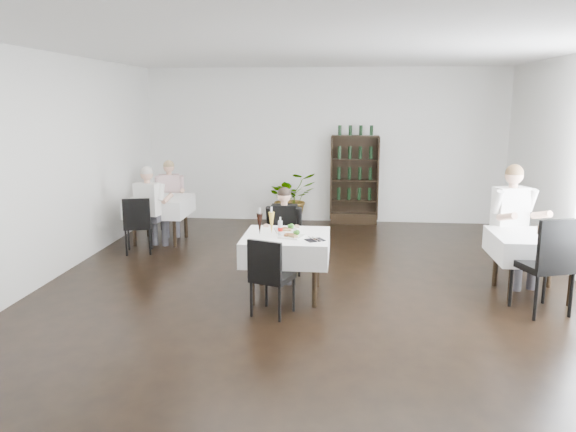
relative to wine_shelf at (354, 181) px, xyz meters
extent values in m
plane|color=black|center=(-0.60, -4.31, -0.85)|extent=(9.00, 9.00, 0.00)
plane|color=white|center=(-0.60, -4.31, 2.15)|extent=(9.00, 9.00, 0.00)
plane|color=white|center=(-0.60, 0.19, 0.65)|extent=(7.00, 0.00, 7.00)
plane|color=white|center=(-0.60, -8.81, 0.65)|extent=(7.00, 0.00, 7.00)
plane|color=white|center=(-4.10, -4.31, 0.65)|extent=(0.00, 9.00, 9.00)
cube|color=black|center=(0.00, 0.01, -0.75)|extent=(0.90, 0.28, 0.20)
cylinder|color=black|center=(-1.27, -4.68, -0.49)|extent=(0.06, 0.06, 0.71)
cylinder|color=black|center=(-1.27, -3.95, -0.49)|extent=(0.06, 0.06, 0.71)
cylinder|color=black|center=(-0.53, -4.68, -0.49)|extent=(0.06, 0.06, 0.71)
cylinder|color=black|center=(-0.53, -3.95, -0.49)|extent=(0.06, 0.06, 0.71)
cube|color=black|center=(-0.90, -4.31, -0.12)|extent=(0.85, 0.85, 0.04)
cube|color=white|center=(-0.90, -4.31, -0.23)|extent=(1.03, 1.03, 0.30)
cylinder|color=black|center=(-3.64, -2.15, -0.49)|extent=(0.06, 0.06, 0.71)
cylinder|color=black|center=(-3.64, -1.47, -0.49)|extent=(0.06, 0.06, 0.71)
cylinder|color=black|center=(-2.96, -2.15, -0.49)|extent=(0.06, 0.06, 0.71)
cylinder|color=black|center=(-2.96, -1.47, -0.49)|extent=(0.06, 0.06, 0.71)
cube|color=black|center=(-3.30, -1.81, -0.12)|extent=(0.80, 0.80, 0.04)
cube|color=white|center=(-3.30, -1.81, -0.23)|extent=(0.98, 0.98, 0.30)
cylinder|color=black|center=(1.76, -4.35, -0.49)|extent=(0.06, 0.06, 0.71)
cylinder|color=black|center=(1.76, -3.67, -0.49)|extent=(0.06, 0.06, 0.71)
cylinder|color=black|center=(2.44, -4.35, -0.49)|extent=(0.06, 0.06, 0.71)
cylinder|color=black|center=(2.44, -3.67, -0.49)|extent=(0.06, 0.06, 0.71)
cube|color=black|center=(2.10, -4.01, -0.12)|extent=(0.80, 0.80, 0.04)
cube|color=white|center=(2.10, -4.01, -0.23)|extent=(0.98, 0.98, 0.30)
imported|color=#24561D|center=(-1.22, -0.14, -0.34)|extent=(1.17, 1.11, 1.02)
cylinder|color=black|center=(-1.22, -3.87, -0.63)|extent=(0.03, 0.03, 0.44)
cylinder|color=black|center=(-1.18, -3.49, -0.63)|extent=(0.03, 0.03, 0.44)
cylinder|color=black|center=(-0.84, -3.91, -0.63)|extent=(0.03, 0.03, 0.44)
cylinder|color=black|center=(-0.80, -3.53, -0.63)|extent=(0.03, 0.03, 0.44)
cube|color=black|center=(-1.01, -3.70, -0.38)|extent=(0.48, 0.48, 0.07)
cube|color=black|center=(-0.99, -3.50, -0.12)|extent=(0.44, 0.09, 0.48)
cylinder|color=black|center=(-0.77, -4.84, -0.64)|extent=(0.03, 0.03, 0.41)
cylinder|color=black|center=(-0.89, -5.17, -0.64)|extent=(0.03, 0.03, 0.41)
cylinder|color=black|center=(-1.10, -4.72, -0.64)|extent=(0.03, 0.03, 0.41)
cylinder|color=black|center=(-1.22, -5.05, -0.64)|extent=(0.03, 0.03, 0.41)
cube|color=black|center=(-0.99, -4.94, -0.41)|extent=(0.52, 0.52, 0.06)
cube|color=black|center=(-1.06, -5.12, -0.18)|extent=(0.40, 0.18, 0.44)
cylinder|color=black|center=(-3.65, -1.30, -0.65)|extent=(0.03, 0.03, 0.40)
cylinder|color=black|center=(-3.57, -0.96, -0.65)|extent=(0.03, 0.03, 0.40)
cylinder|color=black|center=(-3.31, -1.38, -0.65)|extent=(0.03, 0.03, 0.40)
cylinder|color=black|center=(-3.23, -1.04, -0.65)|extent=(0.03, 0.03, 0.40)
cube|color=black|center=(-3.44, -1.17, -0.42)|extent=(0.48, 0.48, 0.06)
cube|color=black|center=(-3.40, -0.99, -0.18)|extent=(0.40, 0.13, 0.44)
cylinder|color=black|center=(-3.30, -2.31, -0.64)|extent=(0.03, 0.03, 0.41)
cylinder|color=black|center=(-3.20, -2.65, -0.64)|extent=(0.03, 0.03, 0.41)
cylinder|color=black|center=(-3.64, -2.41, -0.64)|extent=(0.03, 0.03, 0.41)
cylinder|color=black|center=(-3.55, -2.75, -0.64)|extent=(0.03, 0.03, 0.41)
cube|color=black|center=(-3.42, -2.53, -0.41)|extent=(0.51, 0.51, 0.06)
cube|color=black|center=(-3.37, -2.71, -0.17)|extent=(0.41, 0.15, 0.45)
cylinder|color=black|center=(2.09, -3.58, -0.59)|extent=(0.04, 0.04, 0.52)
cylinder|color=black|center=(1.92, -3.16, -0.59)|extent=(0.04, 0.04, 0.52)
cylinder|color=black|center=(2.51, -3.41, -0.59)|extent=(0.04, 0.04, 0.52)
cylinder|color=black|center=(2.34, -2.99, -0.59)|extent=(0.04, 0.04, 0.52)
cube|color=black|center=(2.21, -3.28, -0.29)|extent=(0.67, 0.67, 0.08)
cube|color=black|center=(2.13, -3.06, 0.01)|extent=(0.50, 0.24, 0.57)
cylinder|color=black|center=(2.16, -4.30, -0.59)|extent=(0.04, 0.04, 0.51)
cylinder|color=black|center=(2.30, -4.72, -0.59)|extent=(0.04, 0.04, 0.51)
cylinder|color=black|center=(1.74, -4.44, -0.59)|extent=(0.04, 0.04, 0.51)
cylinder|color=black|center=(1.88, -4.86, -0.59)|extent=(0.04, 0.04, 0.51)
cube|color=black|center=(2.02, -4.58, -0.30)|extent=(0.65, 0.65, 0.08)
cube|color=black|center=(2.10, -4.80, 0.00)|extent=(0.50, 0.22, 0.56)
cube|color=#414048|center=(-1.09, -3.73, -0.36)|extent=(0.13, 0.36, 0.12)
cylinder|color=#414048|center=(-1.09, -3.89, -0.64)|extent=(0.09, 0.09, 0.42)
cube|color=#414048|center=(-0.92, -3.73, -0.36)|extent=(0.13, 0.36, 0.12)
cylinder|color=#414048|center=(-0.92, -3.89, -0.64)|extent=(0.09, 0.09, 0.42)
cube|color=black|center=(-1.00, -3.57, -0.08)|extent=(0.35, 0.19, 0.47)
cylinder|color=tan|center=(-1.20, -3.80, -0.10)|extent=(0.07, 0.27, 0.13)
cylinder|color=tan|center=(-0.81, -3.81, -0.10)|extent=(0.07, 0.27, 0.13)
sphere|color=tan|center=(-1.00, -3.59, 0.28)|extent=(0.18, 0.18, 0.18)
sphere|color=black|center=(-1.00, -3.59, 0.31)|extent=(0.18, 0.18, 0.18)
cube|color=#414048|center=(-3.35, -1.37, -0.33)|extent=(0.25, 0.41, 0.13)
cylinder|color=#414048|center=(-3.30, -1.53, -0.62)|extent=(0.10, 0.10, 0.45)
cube|color=#414048|center=(-3.18, -1.32, -0.33)|extent=(0.25, 0.41, 0.13)
cylinder|color=#414048|center=(-3.12, -1.47, -0.62)|extent=(0.10, 0.10, 0.45)
cube|color=#CAA6A7|center=(-3.32, -1.18, -0.03)|extent=(0.41, 0.31, 0.51)
cylinder|color=tan|center=(-3.44, -1.48, -0.04)|extent=(0.16, 0.30, 0.14)
cylinder|color=tan|center=(-3.04, -1.35, -0.04)|extent=(0.16, 0.30, 0.14)
sphere|color=tan|center=(-3.31, -1.20, 0.36)|extent=(0.19, 0.19, 0.19)
sphere|color=olive|center=(-3.31, -1.20, 0.39)|extent=(0.19, 0.19, 0.19)
cube|color=#414048|center=(-3.18, -2.24, -0.32)|extent=(0.20, 0.41, 0.13)
cylinder|color=#414048|center=(-3.15, -2.08, -0.62)|extent=(0.10, 0.10, 0.46)
cube|color=#414048|center=(-3.36, -2.21, -0.32)|extent=(0.20, 0.41, 0.13)
cylinder|color=#414048|center=(-3.33, -2.04, -0.62)|extent=(0.10, 0.10, 0.46)
cube|color=white|center=(-3.30, -2.40, -0.01)|extent=(0.41, 0.27, 0.52)
cylinder|color=tan|center=(-3.04, -2.19, -0.03)|extent=(0.13, 0.30, 0.15)
cylinder|color=tan|center=(-3.47, -2.11, -0.03)|extent=(0.13, 0.30, 0.15)
sphere|color=tan|center=(-3.30, -2.38, 0.38)|extent=(0.20, 0.20, 0.20)
sphere|color=beige|center=(-3.30, -2.38, 0.41)|extent=(0.20, 0.20, 0.20)
cube|color=#414048|center=(1.93, -3.66, -0.24)|extent=(0.29, 0.48, 0.15)
cylinder|color=#414048|center=(1.99, -3.84, -0.58)|extent=(0.12, 0.12, 0.53)
cube|color=#414048|center=(2.13, -3.59, -0.24)|extent=(0.29, 0.48, 0.15)
cylinder|color=#414048|center=(2.19, -3.77, -0.58)|extent=(0.12, 0.12, 0.53)
cube|color=white|center=(1.96, -3.43, 0.12)|extent=(0.49, 0.37, 0.60)
cylinder|color=tan|center=(1.82, -3.79, 0.09)|extent=(0.19, 0.35, 0.17)
cylinder|color=tan|center=(2.29, -3.63, 0.09)|extent=(0.19, 0.35, 0.17)
sphere|color=tan|center=(1.97, -3.45, 0.57)|extent=(0.23, 0.23, 0.23)
sphere|color=brown|center=(1.97, -3.45, 0.60)|extent=(0.23, 0.23, 0.23)
cube|color=white|center=(-0.92, -4.10, -0.07)|extent=(0.33, 0.33, 0.02)
cube|color=#542D18|center=(-0.96, -4.12, -0.04)|extent=(0.14, 0.13, 0.03)
sphere|color=#2C6D1D|center=(-0.86, -4.06, -0.02)|extent=(0.07, 0.07, 0.07)
cube|color=brown|center=(-0.90, -4.17, -0.05)|extent=(0.10, 0.08, 0.02)
cube|color=white|center=(-0.82, -4.42, -0.07)|extent=(0.33, 0.33, 0.02)
cube|color=#542D18|center=(-0.86, -4.44, -0.05)|extent=(0.11, 0.10, 0.02)
sphere|color=#2C6D1D|center=(-0.76, -4.38, -0.03)|extent=(0.06, 0.06, 0.06)
cube|color=brown|center=(-0.80, -4.48, -0.05)|extent=(0.12, 0.11, 0.02)
cone|color=black|center=(-1.22, -4.34, 0.05)|extent=(0.08, 0.08, 0.26)
cylinder|color=silver|center=(-1.22, -4.34, 0.22)|extent=(0.02, 0.02, 0.07)
cone|color=gold|center=(-1.09, -4.26, 0.06)|extent=(0.08, 0.08, 0.27)
cylinder|color=silver|center=(-1.09, -4.26, 0.22)|extent=(0.02, 0.02, 0.07)
cylinder|color=silver|center=(-0.97, -4.35, 0.01)|extent=(0.05, 0.05, 0.18)
cylinder|color=red|center=(-0.97, -4.35, 0.00)|extent=(0.06, 0.06, 0.05)
cylinder|color=silver|center=(-0.97, -4.35, 0.13)|extent=(0.02, 0.02, 0.05)
cube|color=black|center=(-0.54, -4.55, -0.07)|extent=(0.26, 0.24, 0.01)
cylinder|color=silver|center=(-0.57, -4.55, -0.06)|extent=(0.13, 0.20, 0.01)
cylinder|color=silver|center=(-0.52, -4.55, -0.06)|extent=(0.13, 0.20, 0.01)
cylinder|color=black|center=(2.16, -3.97, -0.02)|extent=(0.06, 0.06, 0.11)
camera|label=1|loc=(-0.25, -10.89, 1.51)|focal=35.00mm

